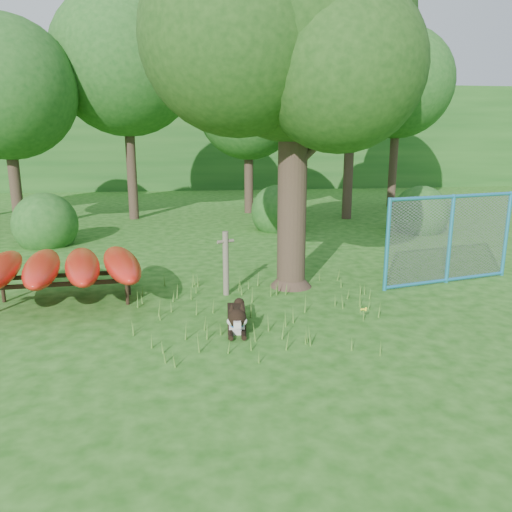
{
  "coord_description": "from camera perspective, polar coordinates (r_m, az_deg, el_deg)",
  "views": [
    {
      "loc": [
        -0.93,
        -7.17,
        3.02
      ],
      "look_at": [
        0.2,
        1.2,
        1.0
      ],
      "focal_mm": 35.0,
      "sensor_mm": 36.0,
      "label": 1
    }
  ],
  "objects": [
    {
      "name": "bg_tree_d",
      "position": [
        19.23,
        10.94,
        19.38
      ],
      "size": [
        4.8,
        4.8,
        7.5
      ],
      "color": "#34261C",
      "rests_on": "ground"
    },
    {
      "name": "fence_section",
      "position": [
        11.17,
        21.28,
        1.8
      ],
      "size": [
        3.14,
        0.84,
        3.13
      ],
      "rotation": [
        0.0,
        0.0,
        0.24
      ],
      "color": "#298FC3",
      "rests_on": "ground"
    },
    {
      "name": "wooden_post",
      "position": [
        9.67,
        -3.47,
        -0.65
      ],
      "size": [
        0.34,
        0.2,
        1.27
      ],
      "rotation": [
        0.0,
        0.0,
        0.4
      ],
      "color": "brown",
      "rests_on": "ground"
    },
    {
      "name": "ground",
      "position": [
        7.84,
        -0.28,
        -9.22
      ],
      "size": [
        80.0,
        80.0,
        0.0
      ],
      "primitive_type": "plane",
      "color": "#194D0F",
      "rests_on": "ground"
    },
    {
      "name": "husky_dog",
      "position": [
        8.03,
        -2.21,
        -7.14
      ],
      "size": [
        0.38,
        1.26,
        0.56
      ],
      "rotation": [
        0.0,
        0.0,
        -0.08
      ],
      "color": "black",
      "rests_on": "ground"
    },
    {
      "name": "bg_tree_e",
      "position": [
        23.08,
        15.94,
        18.45
      ],
      "size": [
        4.6,
        4.6,
        7.55
      ],
      "color": "#34261C",
      "rests_on": "ground"
    },
    {
      "name": "shrub_left",
      "position": [
        15.52,
        -22.74,
        1.17
      ],
      "size": [
        1.8,
        1.8,
        1.8
      ],
      "primitive_type": "sphere",
      "color": "#1B4E19",
      "rests_on": "ground"
    },
    {
      "name": "bg_tree_b",
      "position": [
        19.46,
        -14.7,
        20.68
      ],
      "size": [
        5.2,
        5.2,
        8.22
      ],
      "color": "#34261C",
      "rests_on": "ground"
    },
    {
      "name": "bg_tree_a",
      "position": [
        18.11,
        -26.79,
        16.71
      ],
      "size": [
        4.4,
        4.4,
        6.7
      ],
      "color": "#34261C",
      "rests_on": "ground"
    },
    {
      "name": "wooded_hillside",
      "position": [
        35.18,
        -6.36,
        13.33
      ],
      "size": [
        80.0,
        12.0,
        6.0
      ],
      "primitive_type": "cube",
      "color": "#1B4E19",
      "rests_on": "ground"
    },
    {
      "name": "wildflower_clump",
      "position": [
        8.59,
        12.24,
        -6.1
      ],
      "size": [
        0.11,
        0.1,
        0.24
      ],
      "rotation": [
        0.0,
        0.0,
        -0.05
      ],
      "color": "#4A7C28",
      "rests_on": "ground"
    },
    {
      "name": "kayak_rack",
      "position": [
        9.81,
        -21.26,
        -1.17
      ],
      "size": [
        3.21,
        2.85,
        0.91
      ],
      "rotation": [
        0.0,
        0.0,
        0.07
      ],
      "color": "black",
      "rests_on": "ground"
    },
    {
      "name": "oak_tree",
      "position": [
        10.15,
        4.16,
        23.76
      ],
      "size": [
        5.66,
        4.93,
        7.26
      ],
      "rotation": [
        0.0,
        0.0,
        0.14
      ],
      "color": "#34261C",
      "rests_on": "ground"
    },
    {
      "name": "shrub_mid",
      "position": [
        16.71,
        2.54,
        3.02
      ],
      "size": [
        1.8,
        1.8,
        1.8
      ],
      "primitive_type": "sphere",
      "color": "#1B4E19",
      "rests_on": "ground"
    },
    {
      "name": "shrub_right",
      "position": [
        17.16,
        18.12,
        2.64
      ],
      "size": [
        1.8,
        1.8,
        1.8
      ],
      "primitive_type": "sphere",
      "color": "#1B4E19",
      "rests_on": "ground"
    },
    {
      "name": "bg_tree_c",
      "position": [
        20.35,
        -0.86,
        16.51
      ],
      "size": [
        4.0,
        4.0,
        6.12
      ],
      "color": "#34261C",
      "rests_on": "ground"
    }
  ]
}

